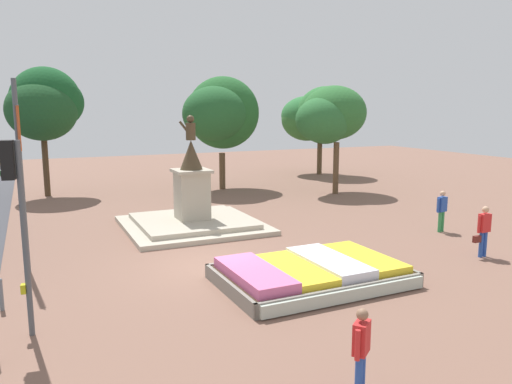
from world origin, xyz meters
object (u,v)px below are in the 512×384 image
at_px(pedestrian_with_handbag, 484,229).
at_px(kerb_bollard_mid_a, 1,294).
at_px(pedestrian_near_planter, 361,347).
at_px(statue_monument, 192,211).
at_px(banner_pole, 21,174).
at_px(pedestrian_crossing_plaza, 442,208).
at_px(flower_planter, 311,273).
at_px(traffic_light_near_crossing, 17,205).

height_order(pedestrian_with_handbag, kerb_bollard_mid_a, pedestrian_with_handbag).
bearing_deg(pedestrian_near_planter, statue_monument, 85.34).
relative_size(banner_pole, pedestrian_crossing_plaza, 3.44).
relative_size(statue_monument, kerb_bollard_mid_a, 6.63).
xyz_separation_m(statue_monument, pedestrian_near_planter, (-1.04, -12.82, 0.19)).
height_order(statue_monument, kerb_bollard_mid_a, statue_monument).
bearing_deg(pedestrian_with_handbag, flower_planter, 178.45).
xyz_separation_m(statue_monument, traffic_light_near_crossing, (-6.18, -7.98, 2.15)).
distance_m(statue_monument, pedestrian_with_handbag, 10.81).
height_order(pedestrian_with_handbag, pedestrian_crossing_plaza, pedestrian_with_handbag).
xyz_separation_m(pedestrian_near_planter, pedestrian_crossing_plaza, (9.75, 8.07, 0.05)).
height_order(flower_planter, statue_monument, statue_monument).
bearing_deg(pedestrian_crossing_plaza, traffic_light_near_crossing, -167.75).
bearing_deg(pedestrian_near_planter, flower_planter, 67.74).
relative_size(pedestrian_near_planter, pedestrian_crossing_plaza, 0.95).
distance_m(traffic_light_near_crossing, kerb_bollard_mid_a, 3.03).
distance_m(pedestrian_near_planter, kerb_bollard_mid_a, 8.70).
xyz_separation_m(statue_monument, pedestrian_crossing_plaza, (8.70, -4.74, 0.24)).
bearing_deg(statue_monument, pedestrian_crossing_plaza, -28.59).
bearing_deg(pedestrian_with_handbag, pedestrian_near_planter, -149.64).
bearing_deg(pedestrian_with_handbag, statue_monument, 133.36).
bearing_deg(statue_monument, kerb_bollard_mid_a, -137.11).
xyz_separation_m(pedestrian_near_planter, kerb_bollard_mid_a, (-5.68, 6.57, -0.47)).
relative_size(flower_planter, banner_pole, 0.91).
height_order(traffic_light_near_crossing, pedestrian_near_planter, traffic_light_near_crossing).
distance_m(pedestrian_near_planter, pedestrian_crossing_plaza, 12.66).
relative_size(pedestrian_with_handbag, kerb_bollard_mid_a, 2.09).
xyz_separation_m(statue_monument, pedestrian_with_handbag, (7.42, -7.86, 0.25)).
xyz_separation_m(banner_pole, pedestrian_with_handbag, (13.56, -4.41, -2.01)).
bearing_deg(traffic_light_near_crossing, pedestrian_with_handbag, 0.49).
relative_size(banner_pole, pedestrian_near_planter, 3.62).
height_order(pedestrian_with_handbag, pedestrian_near_planter, pedestrian_with_handbag).
bearing_deg(pedestrian_crossing_plaza, pedestrian_near_planter, -140.38).
height_order(flower_planter, pedestrian_near_planter, pedestrian_near_planter).
height_order(flower_planter, traffic_light_near_crossing, traffic_light_near_crossing).
distance_m(traffic_light_near_crossing, banner_pole, 4.53).
bearing_deg(kerb_bollard_mid_a, traffic_light_near_crossing, -72.38).
bearing_deg(flower_planter, traffic_light_near_crossing, -177.71).
bearing_deg(kerb_bollard_mid_a, pedestrian_with_handbag, -6.49).
xyz_separation_m(flower_planter, traffic_light_near_crossing, (-7.24, -0.29, 2.57)).
height_order(statue_monument, pedestrian_with_handbag, statue_monument).
distance_m(flower_planter, banner_pole, 8.77).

